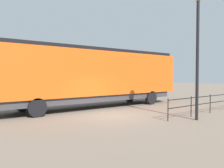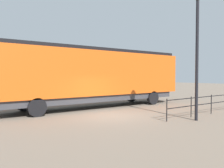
% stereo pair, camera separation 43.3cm
% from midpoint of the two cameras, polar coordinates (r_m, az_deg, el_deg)
% --- Properties ---
extents(ground_plane, '(120.00, 120.00, 0.00)m').
position_cam_midpoint_polar(ground_plane, '(13.90, -0.91, -7.82)').
color(ground_plane, '#756656').
extents(locomotive, '(2.94, 15.05, 4.36)m').
position_cam_midpoint_polar(locomotive, '(17.60, -3.86, 2.20)').
color(locomotive, '#D15114').
rests_on(locomotive, ground_plane).
extents(lamp_post, '(0.52, 0.52, 6.85)m').
position_cam_midpoint_polar(lamp_post, '(13.34, 19.45, 12.19)').
color(lamp_post, black).
rests_on(lamp_post, ground_plane).
extents(platform_fence, '(0.05, 10.61, 1.19)m').
position_cam_midpoint_polar(platform_fence, '(16.86, 24.05, -3.58)').
color(platform_fence, black).
rests_on(platform_fence, ground_plane).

